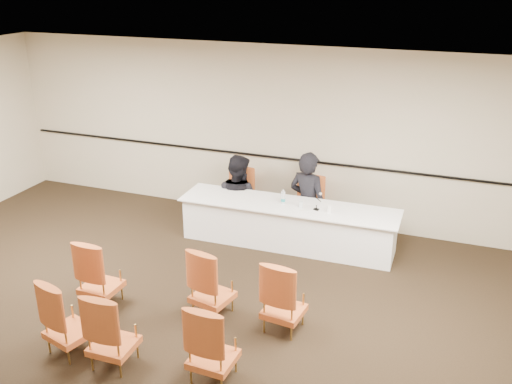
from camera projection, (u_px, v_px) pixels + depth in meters
floor at (161, 341)px, 6.80m from camera, size 10.00×10.00×0.00m
ceiling at (142, 91)px, 5.69m from camera, size 10.00×10.00×0.00m
wall_back at (272, 134)px, 9.73m from camera, size 10.00×0.04×3.00m
wall_rail at (271, 157)px, 9.84m from camera, size 9.80×0.04×0.03m
panel_table at (288, 225)px, 9.04m from camera, size 3.48×0.87×0.69m
panelist_main at (308, 205)px, 9.39m from camera, size 0.77×0.61×1.84m
panelist_main_chair at (308, 206)px, 9.40m from camera, size 0.51×0.51×0.95m
panelist_second at (238, 202)px, 9.81m from camera, size 0.96×0.83×1.69m
panelist_second_chair at (238, 197)px, 9.78m from camera, size 0.51×0.51×0.95m
papers at (308, 208)px, 8.78m from camera, size 0.37×0.34×0.00m
microphone at (317, 202)px, 8.67m from camera, size 0.12×0.19×0.25m
water_bottle at (283, 197)px, 8.90m from camera, size 0.08×0.08×0.23m
drinking_glass at (301, 205)px, 8.78m from camera, size 0.07×0.07×0.10m
coffee_cup at (329, 209)px, 8.59m from camera, size 0.09×0.09×0.12m
aud_chair_front_left at (100, 272)px, 7.39m from camera, size 0.52×0.52×0.95m
aud_chair_front_mid at (212, 281)px, 7.17m from camera, size 0.59×0.59×0.95m
aud_chair_front_right at (284, 295)px, 6.86m from camera, size 0.55×0.55×0.95m
aud_chair_back_left at (68, 316)px, 6.46m from camera, size 0.61×0.61×0.95m
aud_chair_back_mid at (112, 328)px, 6.24m from camera, size 0.51×0.51×0.95m
aud_chair_back_right at (213, 341)px, 6.02m from camera, size 0.52×0.52×0.95m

